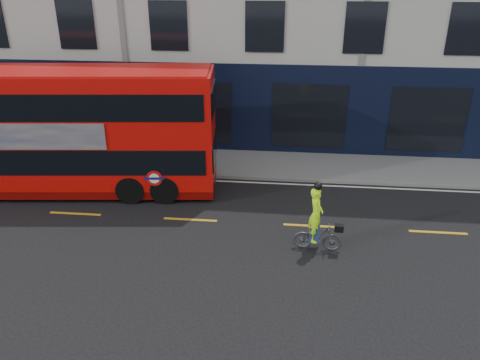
# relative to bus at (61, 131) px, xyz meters

# --- Properties ---
(ground) EXTENTS (120.00, 120.00, 0.00)m
(ground) POSITION_rel_bus_xyz_m (1.04, -3.39, -2.32)
(ground) COLOR black
(ground) RESTS_ON ground
(pavement) EXTENTS (60.00, 3.00, 0.12)m
(pavement) POSITION_rel_bus_xyz_m (1.04, 3.11, -2.26)
(pavement) COLOR slate
(pavement) RESTS_ON ground
(kerb) EXTENTS (60.00, 0.12, 0.13)m
(kerb) POSITION_rel_bus_xyz_m (1.04, 1.61, -2.25)
(kerb) COLOR slate
(kerb) RESTS_ON ground
(road_edge_line) EXTENTS (58.00, 0.10, 0.01)m
(road_edge_line) POSITION_rel_bus_xyz_m (1.04, 1.31, -2.31)
(road_edge_line) COLOR silver
(road_edge_line) RESTS_ON ground
(lane_dashes) EXTENTS (58.00, 0.12, 0.01)m
(lane_dashes) POSITION_rel_bus_xyz_m (1.04, -1.89, -2.31)
(lane_dashes) COLOR #C49017
(lane_dashes) RESTS_ON ground
(bus) EXTENTS (11.40, 3.68, 4.52)m
(bus) POSITION_rel_bus_xyz_m (0.00, 0.00, 0.00)
(bus) COLOR red
(bus) RESTS_ON ground
(cyclist) EXTENTS (1.45, 0.64, 2.18)m
(cyclist) POSITION_rel_bus_xyz_m (9.12, -3.28, -1.55)
(cyclist) COLOR #484A4D
(cyclist) RESTS_ON ground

